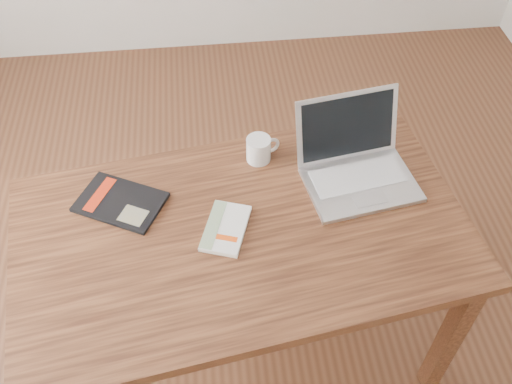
{
  "coord_description": "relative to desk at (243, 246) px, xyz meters",
  "views": [
    {
      "loc": [
        -0.04,
        -1.24,
        2.16
      ],
      "look_at": [
        0.09,
        -0.08,
        0.85
      ],
      "focal_mm": 40.0,
      "sensor_mm": 36.0,
      "label": 1
    }
  ],
  "objects": [
    {
      "name": "room",
      "position": [
        -0.11,
        0.14,
        0.69
      ],
      "size": [
        4.04,
        4.04,
        2.7
      ],
      "color": "#54301C",
      "rests_on": "ground"
    },
    {
      "name": "desk",
      "position": [
        0.0,
        0.0,
        0.0
      ],
      "size": [
        1.52,
        1.01,
        0.75
      ],
      "rotation": [
        0.0,
        0.0,
        0.15
      ],
      "color": "#502B18",
      "rests_on": "ground"
    },
    {
      "name": "white_guidebook",
      "position": [
        -0.05,
        0.0,
        0.1
      ],
      "size": [
        0.18,
        0.23,
        0.02
      ],
      "rotation": [
        0.0,
        0.0,
        -0.33
      ],
      "color": "silver",
      "rests_on": "desk"
    },
    {
      "name": "black_guidebook",
      "position": [
        -0.38,
        0.15,
        0.1
      ],
      "size": [
        0.32,
        0.28,
        0.01
      ],
      "rotation": [
        0.0,
        0.0,
        1.09
      ],
      "color": "black",
      "rests_on": "desk"
    },
    {
      "name": "laptop",
      "position": [
        0.4,
        0.19,
        0.14
      ],
      "size": [
        0.41,
        0.38,
        0.25
      ],
      "rotation": [
        0.0,
        0.0,
        0.16
      ],
      "color": "silver",
      "rests_on": "desk"
    },
    {
      "name": "coffee_mug",
      "position": [
        0.09,
        0.3,
        0.14
      ],
      "size": [
        0.12,
        0.08,
        0.09
      ],
      "rotation": [
        0.0,
        0.0,
        0.3
      ],
      "color": "white",
      "rests_on": "desk"
    }
  ]
}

